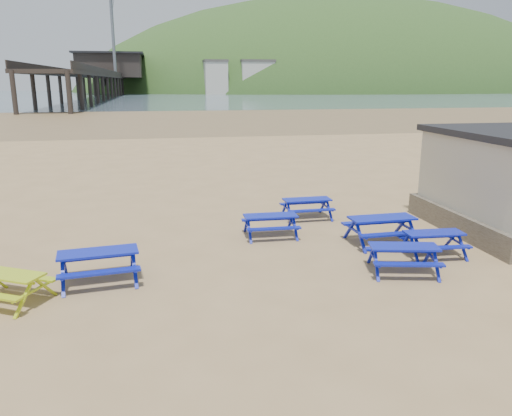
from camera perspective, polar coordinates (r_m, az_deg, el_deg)
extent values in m
plane|color=tan|center=(13.23, -2.15, -5.94)|extent=(400.00, 400.00, 0.00)
plane|color=olive|center=(67.46, -9.51, 10.18)|extent=(400.00, 400.00, 0.00)
plane|color=#485A67|center=(182.34, -10.64, 12.58)|extent=(400.00, 400.00, 0.00)
cube|color=#0A23B8|center=(15.00, 1.66, -0.89)|extent=(1.61, 0.66, 0.04)
cube|color=#0A23B8|center=(15.57, 1.27, -1.26)|extent=(1.60, 0.26, 0.04)
cube|color=#0A23B8|center=(14.57, 2.07, -2.37)|extent=(1.60, 0.26, 0.04)
cube|color=#0A23B8|center=(17.11, 5.85, 0.98)|extent=(1.63, 0.66, 0.04)
cube|color=#0A23B8|center=(17.67, 5.29, 0.57)|extent=(1.62, 0.26, 0.04)
cube|color=#0A23B8|center=(16.68, 6.40, -0.28)|extent=(1.62, 0.26, 0.04)
cube|color=#0A23B8|center=(14.76, 14.23, -1.12)|extent=(1.91, 0.79, 0.05)
cube|color=#0A23B8|center=(15.38, 13.11, -1.57)|extent=(1.89, 0.32, 0.05)
cube|color=#0A23B8|center=(14.31, 15.28, -2.90)|extent=(1.89, 0.32, 0.05)
cube|color=#0A23B8|center=(12.15, -17.61, -4.84)|extent=(1.87, 0.91, 0.05)
cube|color=#0A23B8|center=(12.81, -17.55, -5.18)|extent=(1.82, 0.46, 0.05)
cube|color=#0A23B8|center=(11.68, -17.47, -7.07)|extent=(1.82, 0.46, 0.05)
cube|color=#0A23B8|center=(12.70, 16.56, -4.25)|extent=(1.74, 0.99, 0.05)
cube|color=#0A23B8|center=(13.28, 15.90, -4.55)|extent=(1.65, 0.59, 0.05)
cube|color=#0A23B8|center=(12.28, 17.10, -6.18)|extent=(1.65, 0.59, 0.05)
cube|color=#0A23B8|center=(14.20, 19.69, -2.69)|extent=(1.59, 0.70, 0.04)
cube|color=#0A23B8|center=(14.71, 18.71, -3.02)|extent=(1.56, 0.31, 0.04)
cube|color=#0A23B8|center=(13.84, 20.56, -4.26)|extent=(1.56, 0.31, 0.04)
cube|color=#A2BE15|center=(11.80, -26.59, -6.79)|extent=(1.66, 1.28, 0.04)
cube|color=#A2BE15|center=(12.23, -24.78, -7.09)|extent=(1.47, 0.94, 0.04)
cube|color=black|center=(187.97, -16.41, 14.13)|extent=(9.00, 220.00, 0.60)
cube|color=black|center=(199.01, -16.21, 15.27)|extent=(22.00, 30.00, 8.00)
cube|color=black|center=(199.17, -16.30, 16.51)|extent=(24.00, 32.00, 0.60)
cylinder|color=slate|center=(177.44, -16.05, 18.72)|extent=(1.00, 1.00, 28.00)
ellipsoid|color=#2D4C1E|center=(259.52, 9.95, 10.82)|extent=(264.00, 144.00, 108.00)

